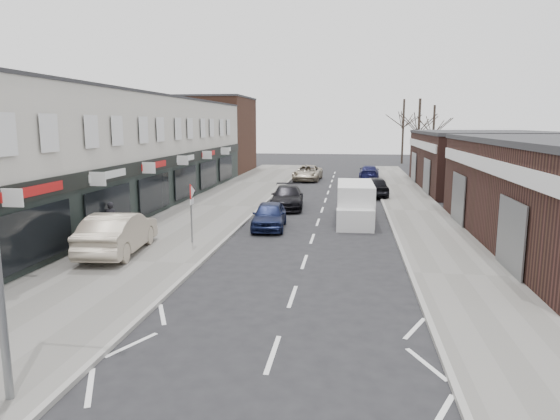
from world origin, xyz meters
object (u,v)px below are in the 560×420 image
at_px(white_van, 355,204).
at_px(parked_car_right_b, 375,186).
at_px(parked_car_right_a, 358,201).
at_px(warning_sign, 192,196).
at_px(pedestrian, 111,220).
at_px(parked_car_left_c, 308,173).
at_px(parked_car_right_c, 369,172).
at_px(parked_car_left_b, 287,197).
at_px(parked_car_left_a, 269,215).
at_px(sedan_on_pavement, 118,233).

distance_m(white_van, parked_car_right_b, 10.03).
bearing_deg(parked_car_right_a, warning_sign, 50.39).
distance_m(pedestrian, parked_car_left_c, 26.53).
bearing_deg(warning_sign, parked_car_right_c, 72.99).
bearing_deg(parked_car_left_c, parked_car_left_b, -86.55).
height_order(warning_sign, parked_car_left_a, warning_sign).
distance_m(warning_sign, parked_car_left_c, 26.25).
bearing_deg(parked_car_left_a, parked_car_right_a, 47.54).
bearing_deg(parked_car_right_a, parked_car_right_b, -103.61).
relative_size(sedan_on_pavement, parked_car_left_c, 0.99).
distance_m(parked_car_left_a, parked_car_left_b, 6.30).
height_order(warning_sign, parked_car_right_b, warning_sign).
bearing_deg(parked_car_right_a, parked_car_left_b, -9.77).
height_order(parked_car_left_c, parked_car_right_c, parked_car_left_c).
height_order(white_van, parked_car_left_c, white_van).
height_order(parked_car_left_a, parked_car_right_a, parked_car_left_a).
bearing_deg(parked_car_left_c, parked_car_right_c, 24.32).
distance_m(parked_car_left_c, parked_car_right_a, 16.93).
bearing_deg(pedestrian, parked_car_right_b, -139.80).
relative_size(parked_car_left_b, parked_car_right_c, 1.07).
xyz_separation_m(white_van, pedestrian, (-11.20, -6.02, -0.04)).
height_order(parked_car_left_a, parked_car_right_b, parked_car_right_b).
height_order(sedan_on_pavement, parked_car_right_c, sedan_on_pavement).
bearing_deg(white_van, parked_car_right_a, 85.36).
relative_size(warning_sign, parked_car_right_a, 0.66).
xyz_separation_m(warning_sign, parked_car_right_a, (7.36, 9.73, -1.53)).
xyz_separation_m(parked_car_right_a, parked_car_right_c, (1.30, 18.57, -0.00)).
height_order(sedan_on_pavement, parked_car_left_c, sedan_on_pavement).
bearing_deg(pedestrian, sedan_on_pavement, 110.60).
height_order(warning_sign, sedan_on_pavement, warning_sign).
relative_size(white_van, parked_car_right_a, 1.35).
bearing_deg(parked_car_left_a, parked_car_left_c, 85.99).
distance_m(warning_sign, parked_car_right_c, 29.64).
relative_size(sedan_on_pavement, parked_car_left_a, 1.28).
bearing_deg(white_van, warning_sign, -139.09).
distance_m(white_van, parked_car_left_a, 5.03).
relative_size(white_van, parked_car_right_b, 1.25).
bearing_deg(parked_car_right_c, white_van, 88.79).
xyz_separation_m(warning_sign, pedestrian, (-4.04, 0.43, -1.24)).
relative_size(sedan_on_pavement, parked_car_left_b, 1.05).
relative_size(pedestrian, parked_car_left_b, 0.34).
distance_m(parked_car_right_b, parked_car_right_c, 11.93).
bearing_deg(warning_sign, parked_car_left_a, 55.18).
xyz_separation_m(parked_car_left_c, parked_car_right_a, (4.52, -16.32, -0.05)).
relative_size(warning_sign, parked_car_left_b, 0.55).
bearing_deg(parked_car_right_b, parked_car_left_a, 59.91).
xyz_separation_m(parked_car_left_b, parked_car_right_c, (5.74, 18.00, -0.04)).
relative_size(warning_sign, white_van, 0.49).
relative_size(warning_sign, sedan_on_pavement, 0.53).
bearing_deg(sedan_on_pavement, parked_car_left_b, -119.10).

